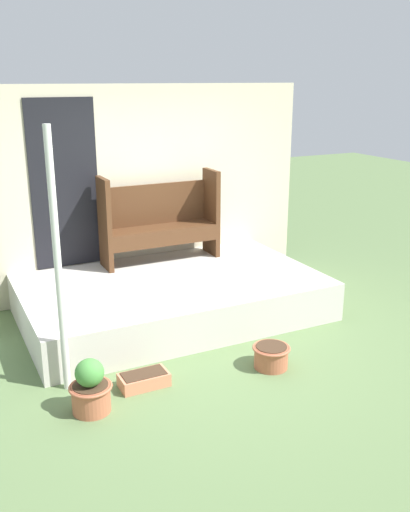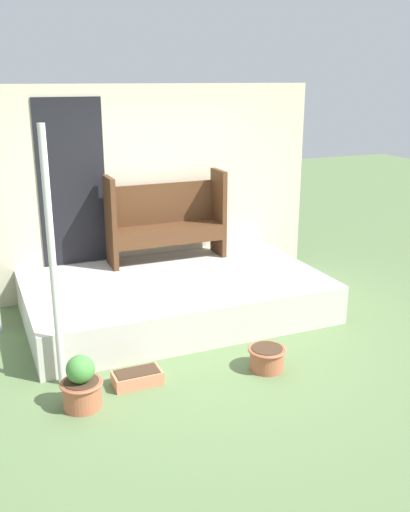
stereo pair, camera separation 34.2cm
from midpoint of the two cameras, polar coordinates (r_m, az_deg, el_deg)
The scene contains 8 objects.
ground_plane at distance 5.94m, azimuth -0.28°, elevation -9.24°, with size 24.00×24.00×0.00m, color #5B7547.
porch_slab at distance 6.67m, azimuth -4.78°, elevation -4.13°, with size 3.37×2.03×0.45m.
house_wall at distance 7.31m, azimuth -8.35°, elevation 6.50°, with size 4.57×0.08×2.60m.
support_post at distance 4.98m, azimuth -16.42°, elevation -0.91°, with size 0.06×0.06×2.32m.
bench at distance 7.15m, azimuth -5.96°, elevation 3.81°, with size 1.48×0.41×1.11m.
flower_pot_left at distance 4.96m, azimuth -13.36°, elevation -12.84°, with size 0.36×0.36×0.47m.
flower_pot_middle at distance 5.55m, azimuth 4.86°, elevation -9.92°, with size 0.37×0.37×0.22m.
planter_box_rect at distance 5.30m, azimuth -8.01°, elevation -12.17°, with size 0.44×0.24×0.13m.
Camera 1 is at (-2.49, -4.70, 2.67)m, focal length 40.00 mm.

